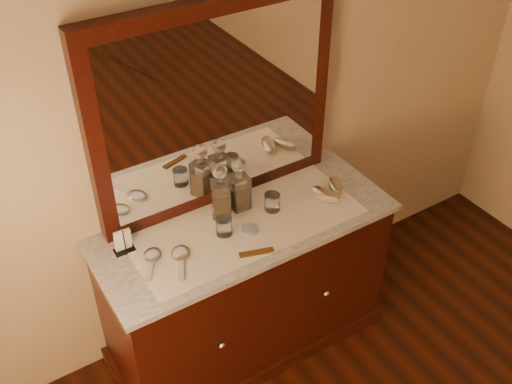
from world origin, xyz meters
TOP-DOWN VIEW (x-y plane):
  - dresser_cabinet at (0.00, 1.96)m, footprint 1.40×0.55m
  - dresser_plinth at (0.00, 1.96)m, footprint 1.46×0.59m
  - knob_left at (-0.30, 1.67)m, footprint 0.04×0.04m
  - knob_right at (0.30, 1.67)m, footprint 0.04×0.04m
  - marble_top at (0.00, 1.96)m, footprint 1.44×0.59m
  - mirror_frame at (0.00, 2.20)m, footprint 1.20×0.08m
  - mirror_glass at (0.00, 2.17)m, footprint 1.06×0.01m
  - lace_runner at (0.00, 1.94)m, footprint 1.10×0.45m
  - pin_dish at (-0.01, 1.89)m, footprint 0.08×0.08m
  - comb at (-0.06, 1.75)m, footprint 0.16×0.07m
  - napkin_rack at (-0.55, 2.08)m, footprint 0.09×0.06m
  - decanter_left at (-0.06, 2.07)m, footprint 0.12×0.12m
  - decanter_right at (0.04, 2.07)m, footprint 0.09×0.09m
  - brush_near at (0.43, 1.90)m, footprint 0.13×0.17m
  - brush_far at (0.52, 1.93)m, footprint 0.12×0.15m
  - hand_mirror_outer at (-0.47, 1.96)m, footprint 0.15×0.20m
  - hand_mirror_inner at (-0.36, 1.90)m, footprint 0.15×0.22m
  - tumblers at (0.02, 1.95)m, footprint 0.36×0.11m

SIDE VIEW (x-z plane):
  - dresser_plinth at x=0.00m, z-range 0.00..0.08m
  - dresser_cabinet at x=0.00m, z-range 0.00..0.82m
  - knob_left at x=-0.30m, z-range 0.43..0.47m
  - knob_right at x=0.30m, z-range 0.43..0.47m
  - marble_top at x=0.00m, z-range 0.82..0.85m
  - lace_runner at x=0.00m, z-range 0.85..0.85m
  - comb at x=-0.06m, z-range 0.85..0.86m
  - pin_dish at x=-0.01m, z-range 0.85..0.87m
  - hand_mirror_outer at x=-0.47m, z-range 0.85..0.87m
  - hand_mirror_inner at x=-0.36m, z-range 0.85..0.87m
  - brush_far at x=0.52m, z-range 0.85..0.89m
  - brush_near at x=0.43m, z-range 0.85..0.90m
  - tumblers at x=0.02m, z-range 0.85..0.94m
  - napkin_rack at x=-0.55m, z-range 0.84..0.97m
  - decanter_right at x=0.04m, z-range 0.82..1.11m
  - decanter_left at x=-0.06m, z-range 0.82..1.11m
  - mirror_frame at x=0.00m, z-range 0.85..1.85m
  - mirror_glass at x=0.00m, z-range 0.92..1.78m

